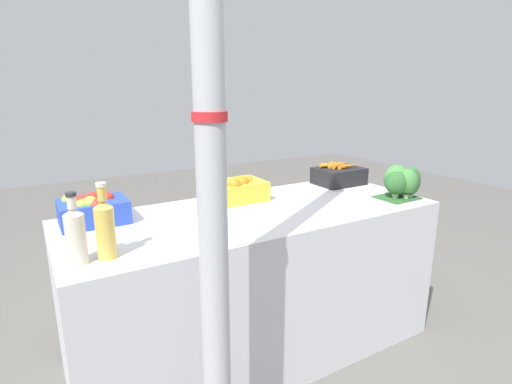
{
  "coord_description": "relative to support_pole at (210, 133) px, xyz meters",
  "views": [
    {
      "loc": [
        -1.0,
        -1.69,
        1.43
      ],
      "look_at": [
        0.0,
        0.0,
        0.92
      ],
      "focal_mm": 28.0,
      "sensor_mm": 36.0,
      "label": 1
    }
  ],
  "objects": [
    {
      "name": "support_pole",
      "position": [
        0.0,
        0.0,
        0.0
      ],
      "size": [
        0.11,
        0.11,
        2.6
      ],
      "color": "#B7BABF",
      "rests_on": "ground_plane"
    },
    {
      "name": "broccoli_pile",
      "position": [
        1.34,
        0.37,
        -0.39
      ],
      "size": [
        0.24,
        0.19,
        0.19
      ],
      "color": "#2D602D",
      "rests_on": "market_table"
    },
    {
      "name": "ground_plane",
      "position": [
        0.51,
        0.59,
        -1.3
      ],
      "size": [
        10.0,
        10.0,
        0.0
      ],
      "primitive_type": "plane",
      "color": "#605E59"
    },
    {
      "name": "juice_bottle_cloudy",
      "position": [
        -0.37,
        0.37,
        -0.37
      ],
      "size": [
        0.07,
        0.07,
        0.27
      ],
      "color": "beige",
      "rests_on": "market_table"
    },
    {
      "name": "market_table",
      "position": [
        0.51,
        0.59,
        -0.89
      ],
      "size": [
        1.92,
        0.76,
        0.82
      ],
      "primitive_type": "cube",
      "color": "silver",
      "rests_on": "ground_plane"
    },
    {
      "name": "juice_bottle_golden",
      "position": [
        -0.27,
        0.37,
        -0.37
      ],
      "size": [
        0.07,
        0.07,
        0.29
      ],
      "color": "gold",
      "rests_on": "market_table"
    },
    {
      "name": "orange_crate",
      "position": [
        0.51,
        0.81,
        -0.42
      ],
      "size": [
        0.3,
        0.23,
        0.14
      ],
      "color": "gold",
      "rests_on": "market_table"
    },
    {
      "name": "apple_crate",
      "position": [
        -0.25,
        0.81,
        -0.42
      ],
      "size": [
        0.3,
        0.23,
        0.14
      ],
      "color": "#2847B7",
      "rests_on": "market_table"
    },
    {
      "name": "carrot_crate",
      "position": [
        1.27,
        0.82,
        -0.43
      ],
      "size": [
        0.3,
        0.23,
        0.14
      ],
      "color": "black",
      "rests_on": "market_table"
    }
  ]
}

